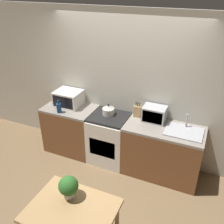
# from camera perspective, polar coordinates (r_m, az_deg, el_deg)

# --- Properties ---
(ground_plane) EXTENTS (16.00, 16.00, 0.00)m
(ground_plane) POSITION_cam_1_polar(r_m,az_deg,el_deg) (4.25, -2.26, -15.99)
(ground_plane) COLOR brown
(wall_back) EXTENTS (10.00, 0.06, 2.60)m
(wall_back) POSITION_cam_1_polar(r_m,az_deg,el_deg) (4.28, 3.16, 5.36)
(wall_back) COLOR beige
(wall_back) RESTS_ON ground_plane
(counter_left_run) EXTENTS (0.93, 0.62, 0.90)m
(counter_left_run) POSITION_cam_1_polar(r_m,az_deg,el_deg) (4.79, -9.28, -3.76)
(counter_left_run) COLOR brown
(counter_left_run) RESTS_ON ground_plane
(counter_right_run) EXTENTS (1.24, 0.62, 0.90)m
(counter_right_run) POSITION_cam_1_polar(r_m,az_deg,el_deg) (4.23, 11.35, -8.81)
(counter_right_run) COLOR brown
(counter_right_run) RESTS_ON ground_plane
(stove_range) EXTENTS (0.66, 0.62, 0.90)m
(stove_range) POSITION_cam_1_polar(r_m,az_deg,el_deg) (4.46, -0.59, -6.04)
(stove_range) COLOR silver
(stove_range) RESTS_ON ground_plane
(kettle) EXTENTS (0.21, 0.21, 0.20)m
(kettle) POSITION_cam_1_polar(r_m,az_deg,el_deg) (4.24, -0.84, 0.45)
(kettle) COLOR beige
(kettle) RESTS_ON stove_range
(microwave) EXTENTS (0.47, 0.39, 0.27)m
(microwave) POSITION_cam_1_polar(r_m,az_deg,el_deg) (4.61, -9.91, 3.14)
(microwave) COLOR silver
(microwave) RESTS_ON counter_left_run
(bottle) EXTENTS (0.08, 0.08, 0.23)m
(bottle) POSITION_cam_1_polar(r_m,az_deg,el_deg) (4.40, -12.04, 0.97)
(bottle) COLOR navy
(bottle) RESTS_ON counter_left_run
(knife_block) EXTENTS (0.12, 0.07, 0.27)m
(knife_block) POSITION_cam_1_polar(r_m,az_deg,el_deg) (4.18, 5.82, 0.14)
(knife_block) COLOR tan
(knife_block) RESTS_ON counter_right_run
(toaster_oven) EXTENTS (0.37, 0.27, 0.25)m
(toaster_oven) POSITION_cam_1_polar(r_m,az_deg,el_deg) (4.08, 9.64, -0.45)
(toaster_oven) COLOR #ADAFB5
(toaster_oven) RESTS_ON counter_right_run
(sink_basin) EXTENTS (0.56, 0.42, 0.24)m
(sink_basin) POSITION_cam_1_polar(r_m,az_deg,el_deg) (3.95, 16.15, -4.28)
(sink_basin) COLOR #ADAFB5
(sink_basin) RESTS_ON counter_right_run
(dining_table) EXTENTS (0.95, 0.73, 0.75)m
(dining_table) POSITION_cam_1_polar(r_m,az_deg,el_deg) (3.02, -9.11, -22.20)
(dining_table) COLOR tan
(dining_table) RESTS_ON ground_plane
(potted_plant) EXTENTS (0.23, 0.23, 0.28)m
(potted_plant) POSITION_cam_1_polar(r_m,az_deg,el_deg) (2.96, -9.91, -16.44)
(potted_plant) COLOR beige
(potted_plant) RESTS_ON dining_table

